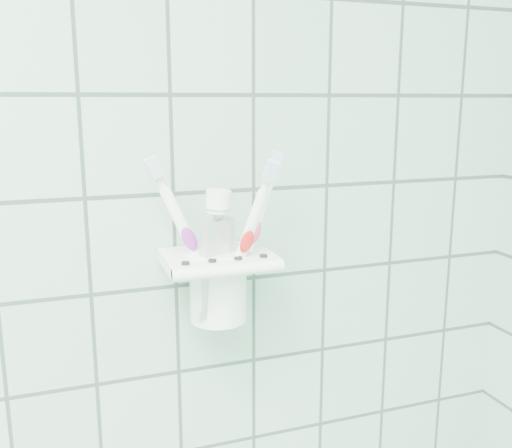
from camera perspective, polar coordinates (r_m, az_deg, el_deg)
holder_bracket at (r=0.67m, az=-3.91°, el=-3.62°), size 0.12×0.10×0.04m
cup at (r=0.68m, az=-3.82°, el=-5.77°), size 0.08×0.08×0.09m
toothbrush_pink at (r=0.65m, az=-3.02°, el=-0.72°), size 0.08×0.03×0.20m
toothbrush_blue at (r=0.66m, az=-2.64°, el=-0.68°), size 0.06×0.02×0.20m
toothbrush_orange at (r=0.66m, az=-3.74°, el=-0.89°), size 0.06×0.05×0.20m
toothpaste_tube at (r=0.65m, az=-4.20°, el=-2.14°), size 0.04×0.04×0.15m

